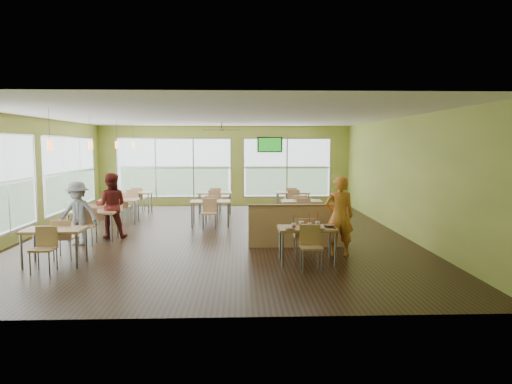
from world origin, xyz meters
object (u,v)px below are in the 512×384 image
half_wall_divider (298,226)px  food_basket (329,226)px  main_table (307,233)px  man_plaid (339,216)px

half_wall_divider → food_basket: (0.46, -1.48, 0.26)m
food_basket → half_wall_divider: bearing=107.1°
main_table → man_plaid: size_ratio=0.85×
main_table → half_wall_divider: half_wall_divider is taller
main_table → man_plaid: 0.97m
half_wall_divider → main_table: bearing=-90.0°
main_table → half_wall_divider: 1.45m
main_table → man_plaid: (0.78, 0.52, 0.26)m
man_plaid → food_basket: size_ratio=7.37×
half_wall_divider → man_plaid: (0.78, -0.93, 0.37)m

